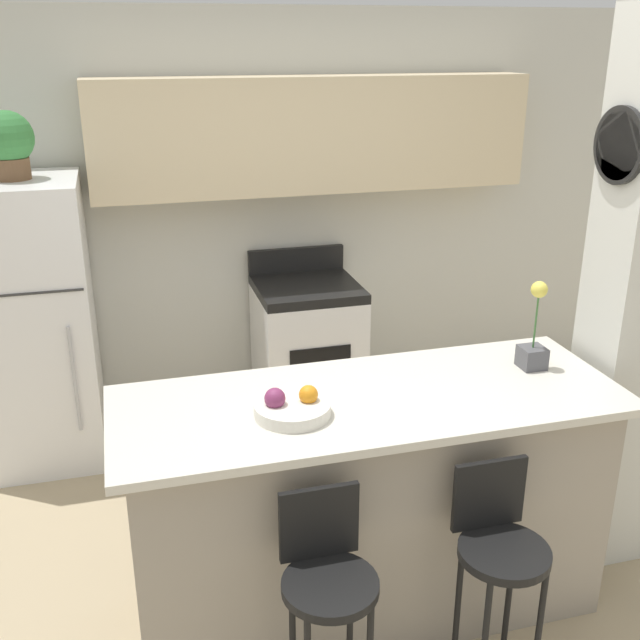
{
  "coord_description": "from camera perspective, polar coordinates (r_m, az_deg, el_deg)",
  "views": [
    {
      "loc": [
        -0.91,
        -2.52,
        2.37
      ],
      "look_at": [
        0.0,
        0.75,
        1.08
      ],
      "focal_mm": 42.0,
      "sensor_mm": 36.0,
      "label": 1
    }
  ],
  "objects": [
    {
      "name": "ground_plane",
      "position": [
        3.58,
        3.44,
        -20.74
      ],
      "size": [
        14.0,
        14.0,
        0.0
      ],
      "primitive_type": "plane",
      "color": "tan"
    },
    {
      "name": "wall_back",
      "position": [
        4.82,
        -2.89,
        10.3
      ],
      "size": [
        5.6,
        0.38,
        2.55
      ],
      "color": "silver",
      "rests_on": "ground_plane"
    },
    {
      "name": "pillar_right",
      "position": [
        3.56,
        22.87,
        1.34
      ],
      "size": [
        0.38,
        0.32,
        2.55
      ],
      "color": "silver",
      "rests_on": "ground_plane"
    },
    {
      "name": "counter_bar",
      "position": [
        3.26,
        3.64,
        -13.89
      ],
      "size": [
        2.05,
        0.77,
        1.03
      ],
      "color": "gray",
      "rests_on": "ground_plane"
    },
    {
      "name": "refrigerator",
      "position": [
        4.58,
        -20.98,
        -0.3
      ],
      "size": [
        0.66,
        0.74,
        1.66
      ],
      "color": "white",
      "rests_on": "ground_plane"
    },
    {
      "name": "stove_range",
      "position": [
        4.88,
        -0.96,
        -2.27
      ],
      "size": [
        0.64,
        0.63,
        1.07
      ],
      "color": "white",
      "rests_on": "ground_plane"
    },
    {
      "name": "bar_stool_left",
      "position": [
        2.73,
        0.55,
        -19.44
      ],
      "size": [
        0.34,
        0.34,
        0.92
      ],
      "color": "black",
      "rests_on": "ground_plane"
    },
    {
      "name": "bar_stool_right",
      "position": [
        2.94,
        13.45,
        -16.75
      ],
      "size": [
        0.34,
        0.34,
        0.92
      ],
      "color": "black",
      "rests_on": "ground_plane"
    },
    {
      "name": "potted_plant_on_fridge",
      "position": [
        4.35,
        -22.72,
        12.34
      ],
      "size": [
        0.28,
        0.28,
        0.36
      ],
      "color": "brown",
      "rests_on": "refrigerator"
    },
    {
      "name": "orchid_vase",
      "position": [
        3.32,
        15.97,
        -1.52
      ],
      "size": [
        0.11,
        0.11,
        0.39
      ],
      "color": "#4C4C51",
      "rests_on": "counter_bar"
    },
    {
      "name": "fruit_bowl",
      "position": [
        2.84,
        -2.15,
        -6.65
      ],
      "size": [
        0.29,
        0.29,
        0.12
      ],
      "color": "silver",
      "rests_on": "counter_bar"
    }
  ]
}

